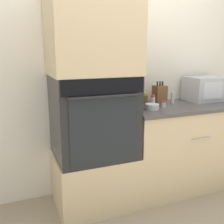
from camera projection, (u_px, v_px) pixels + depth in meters
The scene contains 13 objects.
ground_plane at pixel (142, 211), 2.45m from camera, with size 12.00×12.00×0.00m, color gray.
wall_back at pixel (117, 71), 2.73m from camera, with size 8.00×0.05×2.50m.
oven_cabinet_base at pixel (94, 179), 2.53m from camera, with size 0.73×0.60×0.51m.
wall_oven at pixel (93, 116), 2.38m from camera, with size 0.71×0.64×0.75m.
oven_cabinet_upper at pixel (92, 31), 2.22m from camera, with size 0.73×0.60×0.75m.
counter_unit at pixel (181, 146), 2.84m from camera, with size 1.26×0.63×0.91m.
microwave at pixel (205, 89), 2.94m from camera, with size 0.41×0.32×0.27m.
knife_block at pixel (160, 95), 2.75m from camera, with size 0.12×0.12×0.24m.
bowl at pixel (152, 107), 2.51m from camera, with size 0.13×0.13×0.05m.
condiment_jar_near at pixel (164, 104), 2.60m from camera, with size 0.05×0.05×0.06m.
condiment_jar_mid at pixel (145, 98), 2.77m from camera, with size 0.06×0.06×0.12m.
condiment_jar_far at pixel (153, 100), 2.67m from camera, with size 0.04×0.04×0.11m.
condiment_jar_back at pixel (173, 98), 2.79m from camera, with size 0.04×0.04×0.12m.
Camera 1 is at (-1.07, -1.91, 1.46)m, focal length 42.00 mm.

